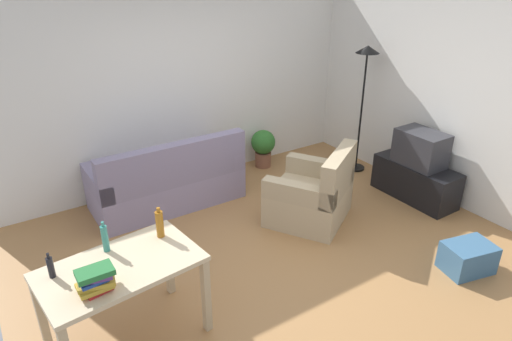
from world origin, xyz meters
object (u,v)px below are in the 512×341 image
(bottle_tall, at_px, (105,238))
(bottle_amber, at_px, (160,224))
(potted_plant, at_px, (263,146))
(desk, at_px, (122,276))
(storage_box, at_px, (468,258))
(bottle_dark, at_px, (51,267))
(tv_stand, at_px, (415,181))
(tv, at_px, (421,148))
(couch, at_px, (168,183))
(book_stack, at_px, (95,280))
(armchair, at_px, (313,195))
(torchiere_lamp, at_px, (365,75))

(bottle_tall, bearing_deg, bottle_amber, -5.42)
(potted_plant, relative_size, bottle_amber, 2.07)
(desk, height_order, storage_box, desk)
(bottle_dark, xyz_separation_m, bottle_amber, (0.87, 0.07, 0.03))
(tv_stand, xyz_separation_m, bottle_tall, (-3.97, -0.11, 0.64))
(storage_box, xyz_separation_m, bottle_tall, (-3.18, 1.20, 0.73))
(tv_stand, bearing_deg, desk, 95.08)
(bottle_tall, bearing_deg, tv, 1.62)
(potted_plant, distance_m, bottle_amber, 3.23)
(potted_plant, relative_size, bottle_tall, 2.13)
(couch, xyz_separation_m, tv_stand, (2.76, -1.59, -0.07))
(bottle_dark, height_order, book_stack, bottle_dark)
(tv_stand, bearing_deg, armchair, 77.74)
(desk, xyz_separation_m, potted_plant, (2.84, 2.25, -0.32))
(couch, height_order, armchair, same)
(potted_plant, relative_size, armchair, 0.47)
(tv_stand, bearing_deg, storage_box, 148.89)
(bottle_amber, bearing_deg, storage_box, -22.81)
(armchair, bearing_deg, tv, 136.30)
(armchair, bearing_deg, desk, -16.46)
(desk, xyz_separation_m, bottle_tall, (-0.03, 0.24, 0.23))
(bottle_tall, distance_m, bottle_amber, 0.44)
(book_stack, bearing_deg, tv_stand, 7.54)
(armchair, distance_m, bottle_tall, 2.61)
(couch, relative_size, bottle_tall, 6.89)
(bottle_dark, bearing_deg, tv_stand, 2.86)
(torchiere_lamp, relative_size, storage_box, 3.77)
(couch, bearing_deg, tv, 150.08)
(torchiere_lamp, height_order, bottle_dark, torchiere_lamp)
(torchiere_lamp, bearing_deg, tv_stand, -90.00)
(couch, distance_m, tv_stand, 3.19)
(tv_stand, xyz_separation_m, bottle_dark, (-4.40, -0.22, 0.61))
(storage_box, distance_m, bottle_tall, 3.48)
(storage_box, bearing_deg, potted_plant, 95.71)
(tv_stand, xyz_separation_m, storage_box, (-0.79, -1.31, -0.09))
(bottle_dark, bearing_deg, torchiere_lamp, 16.30)
(storage_box, bearing_deg, bottle_tall, 159.42)
(tv_stand, relative_size, desk, 0.86)
(desk, relative_size, bottle_amber, 4.63)
(bottle_tall, xyz_separation_m, bottle_amber, (0.44, -0.04, 0.00))
(tv, xyz_separation_m, torchiere_lamp, (-0.00, 1.07, 0.71))
(armchair, xyz_separation_m, bottle_amber, (-2.07, -0.47, 0.56))
(bottle_amber, relative_size, book_stack, 0.98)
(tv, bearing_deg, torchiere_lamp, 0.19)
(armchair, bearing_deg, bottle_dark, -21.15)
(tv_stand, height_order, bottle_dark, bottle_dark)
(tv, xyz_separation_m, bottle_tall, (-3.98, -0.11, 0.18))
(tv, bearing_deg, storage_box, 148.77)
(torchiere_lamp, height_order, book_stack, torchiere_lamp)
(bottle_tall, xyz_separation_m, book_stack, (-0.20, -0.44, -0.02))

